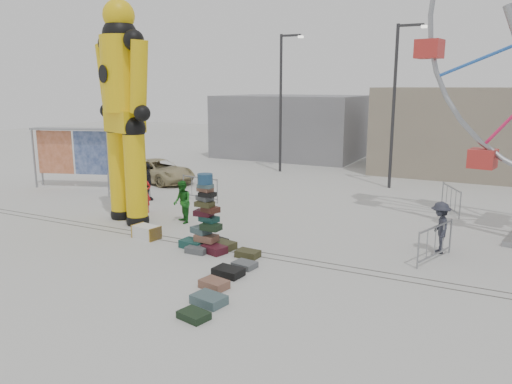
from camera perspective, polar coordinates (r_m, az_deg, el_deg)
The scene contains 27 objects.
ground at distance 15.65m, azimuth -6.50°, elevation -7.03°, with size 90.00×90.00×0.00m, color #9E9E99.
track_line_near at distance 16.12m, azimuth -5.32°, elevation -6.41°, with size 40.00×0.04×0.01m, color #47443F.
track_line_far at distance 16.44m, azimuth -4.58°, elevation -6.02°, with size 40.00×0.04×0.01m, color #47443F.
building_right at distance 32.44m, azimuth 24.81°, elevation 6.36°, with size 12.00×8.00×5.00m, color gray.
building_left at distance 37.25m, azimuth 4.41°, elevation 7.56°, with size 10.00×8.00×4.40m, color gray.
lamp_post_right at distance 25.83m, azimuth 15.70°, elevation 10.25°, with size 1.41×0.25×8.00m.
lamp_post_left at distance 29.88m, azimuth 3.01°, elevation 10.86°, with size 1.41×0.25×8.00m.
suitcase_tower at distance 15.91m, azimuth -5.63°, elevation -4.12°, with size 1.77×1.51×2.43m.
crash_test_dummy at distance 19.14m, azimuth -14.89°, elevation 9.57°, with size 3.28×1.69×8.34m.
banner_scaffold at distance 26.81m, azimuth -20.22°, elevation 5.27°, with size 4.19×1.97×3.03m.
steamer_trunk at distance 17.44m, azimuth -12.41°, elevation -4.49°, with size 0.93×0.54×0.43m, color silver.
row_case_0 at distance 15.23m, azimuth -0.94°, elevation -7.07°, with size 0.70×0.48×0.21m, color #37351B.
row_case_1 at distance 14.39m, azimuth -1.31°, elevation -8.32°, with size 0.64×0.51×0.17m, color #505457.
row_case_2 at distance 13.83m, azimuth -3.18°, elevation -9.10°, with size 0.80×0.56×0.22m, color black.
row_case_3 at distance 13.05m, azimuth -4.81°, elevation -10.44°, with size 0.71×0.50×0.22m, color brown.
row_case_4 at distance 12.19m, azimuth -5.40°, elevation -12.14°, with size 0.79×0.57×0.22m, color #40585C.
row_case_5 at distance 11.53m, azimuth -7.12°, elevation -13.80°, with size 0.67×0.48×0.17m, color black.
barricade_dummy_a at distance 23.81m, azimuth -14.47°, elevation 0.66°, with size 2.00×0.10×1.10m, color gray, non-canonical shape.
barricade_dummy_b at distance 24.35m, azimuth -13.48°, elevation 0.96°, with size 2.00×0.10×1.10m, color gray, non-canonical shape.
barricade_dummy_c at distance 22.62m, azimuth -6.42°, elevation 0.38°, with size 2.00×0.10×1.10m, color gray, non-canonical shape.
barricade_wheel_front at distance 15.73m, azimuth 19.79°, elevation -5.48°, with size 2.00×0.10×1.10m, color gray, non-canonical shape.
barricade_wheel_back at distance 21.81m, azimuth 21.37°, elevation -0.82°, with size 2.00×0.10×1.10m, color gray, non-canonical shape.
pedestrian_red at distance 20.82m, azimuth -12.70°, elevation -0.10°, with size 0.60×0.39×1.63m, color red.
pedestrian_green at distance 18.97m, azimuth -8.43°, elevation -1.14°, with size 0.79×0.61×1.62m, color #18621A.
pedestrian_black at distance 23.02m, azimuth -12.28°, elevation 1.15°, with size 1.00×0.42×1.70m, color black.
pedestrian_grey at distance 16.42m, azimuth 20.28°, elevation -3.83°, with size 1.05×0.60×1.62m, color #252631.
parked_suv at distance 27.31m, azimuth -11.10°, elevation 2.38°, with size 2.04×4.42×1.23m, color tan.
Camera 1 is at (8.21, -12.31, 5.09)m, focal length 35.00 mm.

